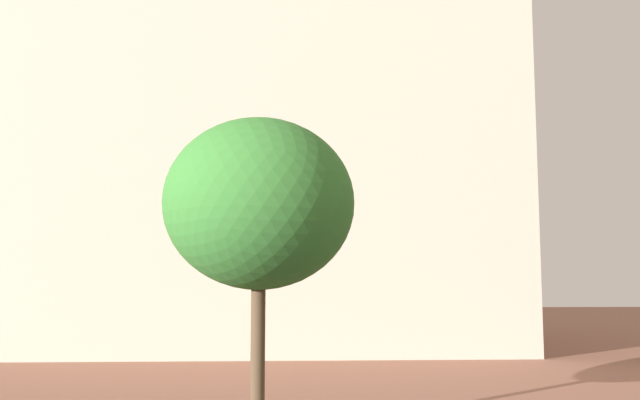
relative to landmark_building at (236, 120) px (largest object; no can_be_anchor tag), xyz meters
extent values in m
cube|color=beige|center=(0.22, 0.28, -1.70)|extent=(23.99, 15.64, 18.16)
cube|color=beige|center=(-2.95, 0.28, 5.87)|extent=(4.04, 4.04, 33.29)
cylinder|color=beige|center=(10.71, -6.04, 0.19)|extent=(2.80, 2.80, 21.94)
cylinder|color=brown|center=(1.97, -20.01, -9.26)|extent=(0.28, 0.28, 3.03)
ellipsoid|color=#387F33|center=(1.97, -20.01, -6.24)|extent=(3.77, 3.77, 3.39)
camera|label=1|loc=(2.52, -33.69, -7.66)|focal=38.99mm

